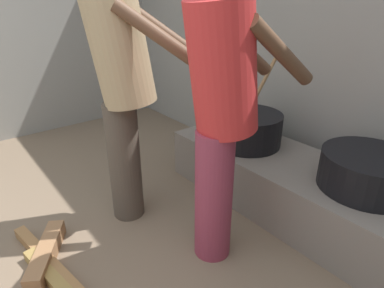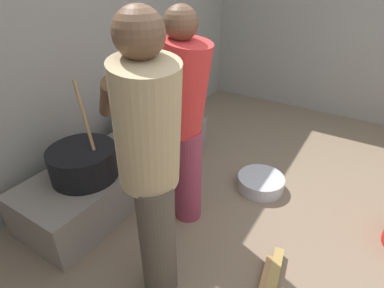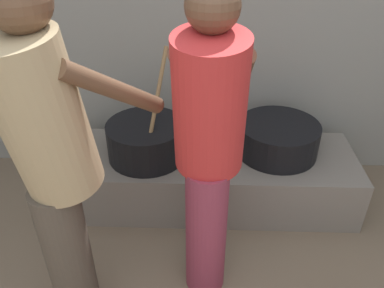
{
  "view_description": "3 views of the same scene",
  "coord_description": "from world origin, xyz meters",
  "views": [
    {
      "loc": [
        1.0,
        0.2,
        1.33
      ],
      "look_at": [
        -0.16,
        1.13,
        0.64
      ],
      "focal_mm": 30.37,
      "sensor_mm": 36.0,
      "label": 1
    },
    {
      "loc": [
        -1.57,
        0.2,
        1.71
      ],
      "look_at": [
        -0.05,
        1.15,
        0.65
      ],
      "focal_mm": 28.82,
      "sensor_mm": 36.0,
      "label": 2
    },
    {
      "loc": [
        -0.07,
        -0.17,
        1.74
      ],
      "look_at": [
        -0.13,
        1.56,
        0.63
      ],
      "focal_mm": 36.28,
      "sensor_mm": 36.0,
      "label": 3
    }
  ],
  "objects": [
    {
      "name": "block_enclosure_rear",
      "position": [
        0.0,
        2.38,
        1.24
      ],
      "size": [
        5.45,
        0.2,
        2.48
      ],
      "primitive_type": "cube",
      "color": "gray",
      "rests_on": "ground_plane"
    },
    {
      "name": "cook_in_tan_shirt",
      "position": [
        -0.64,
        1.02,
        0.91
      ],
      "size": [
        0.65,
        0.72,
        1.58
      ],
      "color": "#4C4238",
      "rests_on": "ground_plane"
    },
    {
      "name": "cooking_pot_secondary",
      "position": [
        0.4,
        1.91,
        0.46
      ],
      "size": [
        0.51,
        0.51,
        0.2
      ],
      "color": "black",
      "rests_on": "hearth_ledge"
    },
    {
      "name": "hearth_ledge",
      "position": [
        -0.01,
        1.86,
        0.18
      ],
      "size": [
        1.82,
        0.6,
        0.35
      ],
      "primitive_type": "cube",
      "color": "slate",
      "rests_on": "ground_plane"
    },
    {
      "name": "ground_plane",
      "position": [
        0.0,
        0.0,
        0.0
      ],
      "size": [
        10.49,
        10.49,
        0.0
      ],
      "primitive_type": "plane",
      "color": "#75604C"
    },
    {
      "name": "cook_in_red_shirt",
      "position": [
        -0.05,
        1.22,
        0.87
      ],
      "size": [
        0.36,
        0.66,
        1.52
      ],
      "color": "#8C3347",
      "rests_on": "ground_plane"
    },
    {
      "name": "cooking_pot_main",
      "position": [
        -0.42,
        1.85,
        0.47
      ],
      "size": [
        0.48,
        0.48,
        0.68
      ],
      "color": "black",
      "rests_on": "hearth_ledge"
    },
    {
      "name": "metal_mixing_bowl",
      "position": [
        0.56,
        0.83,
        0.06
      ],
      "size": [
        0.4,
        0.4,
        0.12
      ],
      "primitive_type": "cylinder",
      "color": "#B7B7BC",
      "rests_on": "ground_plane"
    }
  ]
}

